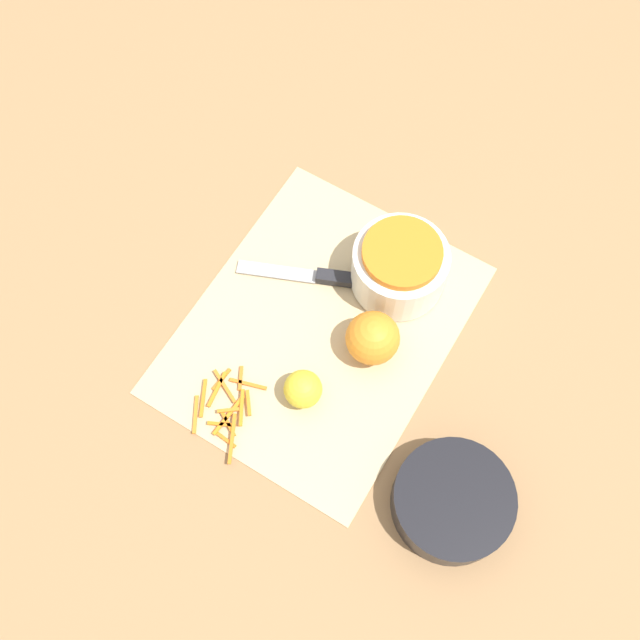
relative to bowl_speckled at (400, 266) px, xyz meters
The scene contains 8 objects.
ground_plane 0.15m from the bowl_speckled, 24.26° to the right, with size 4.00×4.00×0.00m, color #9E754C.
cutting_board 0.15m from the bowl_speckled, 24.26° to the right, with size 0.46×0.37×0.01m.
bowl_speckled is the anchor object (origin of this frame).
bowl_dark 0.35m from the bowl_speckled, 40.95° to the left, with size 0.16×0.16×0.06m.
knife 0.11m from the bowl_speckled, 58.64° to the right, with size 0.10×0.21×0.02m.
orange_left 0.12m from the bowl_speckled, 10.59° to the left, with size 0.08×0.08×0.08m.
lemon 0.24m from the bowl_speckled, ahead, with size 0.06×0.06×0.06m.
peel_pile 0.33m from the bowl_speckled, 19.68° to the right, with size 0.13×0.10×0.01m.
Camera 1 is at (0.37, 0.23, 1.04)m, focal length 42.00 mm.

